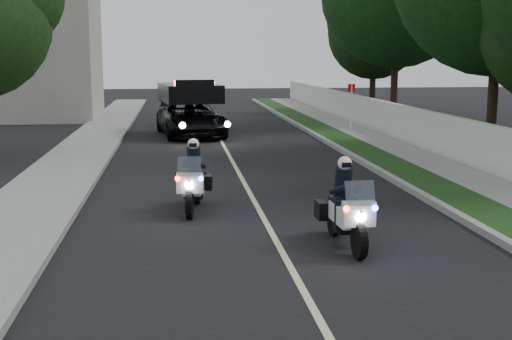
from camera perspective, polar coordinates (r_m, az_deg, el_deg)
The scene contains 18 objects.
ground at distance 13.17m, azimuth 1.56°, elevation -5.69°, with size 120.00×120.00×0.00m, color black.
curb_right at distance 23.59m, azimuth 7.95°, elevation 1.17°, with size 0.20×60.00×0.15m, color gray.
grass_verge at distance 23.77m, azimuth 9.58°, elevation 1.20°, with size 1.20×60.00×0.16m, color #193814.
sidewalk_right at distance 24.17m, azimuth 12.54°, elevation 1.24°, with size 1.40×60.00×0.16m, color gray.
property_wall at distance 24.43m, azimuth 14.82°, elevation 2.83°, with size 0.22×60.00×1.50m, color beige.
curb_left at distance 22.94m, azimuth -12.29°, elevation 0.81°, with size 0.20×60.00×0.15m, color gray.
sidewalk_left at distance 23.08m, azimuth -15.01°, elevation 0.76°, with size 2.00×60.00×0.16m, color gray.
building_far at distance 39.43m, azimuth -18.89°, elevation 9.06°, with size 8.00×6.00×7.00m, color #A8A396.
lane_marking at distance 22.91m, azimuth -2.03°, elevation 0.84°, with size 0.12×50.00×0.01m, color #BFB78C.
police_moto_left at distance 15.56m, azimuth -5.17°, elevation -3.35°, with size 0.67×1.91×1.62m, color silver, non-canonical shape.
police_moto_right at distance 12.78m, azimuth 7.39°, elevation -6.24°, with size 0.68×1.93×1.64m, color silver, non-canonical shape.
police_suv at distance 29.86m, azimuth -5.36°, elevation 2.81°, with size 2.49×5.39×2.62m, color black.
bicycle at distance 35.69m, azimuth -7.60°, elevation 3.86°, with size 0.55×1.57×0.82m, color black.
cyclist at distance 35.69m, azimuth -7.60°, elevation 3.86°, with size 0.57×0.38×1.59m, color black.
sign_post at distance 31.35m, azimuth 7.83°, elevation 3.08°, with size 0.35×0.35×2.25m, color red, non-canonical shape.
tree_right_b at distance 26.31m, azimuth 18.76°, elevation 1.45°, with size 7.43×7.43×12.39m, color #153B13, non-canonical shape.
tree_right_d at distance 36.51m, azimuth 11.26°, elevation 3.89°, with size 7.74×7.74×12.89m, color #143A13, non-canonical shape.
tree_right_e at distance 42.76m, azimuth 9.55°, elevation 4.73°, with size 5.54×5.54×9.24m, color black, non-canonical shape.
Camera 1 is at (-1.84, -12.58, 3.45)m, focal length 48.36 mm.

